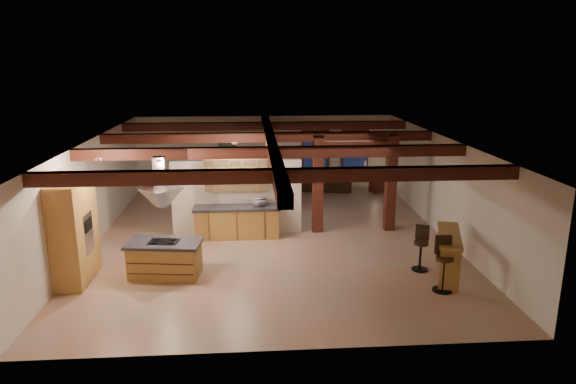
% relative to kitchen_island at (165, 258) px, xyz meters
% --- Properties ---
extents(ground, '(12.00, 12.00, 0.00)m').
position_rel_kitchen_island_xyz_m(ground, '(2.66, 2.49, -0.44)').
color(ground, tan).
rests_on(ground, ground).
extents(room_walls, '(12.00, 12.00, 12.00)m').
position_rel_kitchen_island_xyz_m(room_walls, '(2.66, 2.49, 1.35)').
color(room_walls, beige).
rests_on(room_walls, ground).
extents(ceiling_beams, '(10.00, 12.00, 0.28)m').
position_rel_kitchen_island_xyz_m(ceiling_beams, '(2.66, 2.49, 2.32)').
color(ceiling_beams, '#39160E').
rests_on(ceiling_beams, room_walls).
extents(timber_posts, '(2.50, 0.30, 2.90)m').
position_rel_kitchen_island_xyz_m(timber_posts, '(5.16, 2.99, 1.33)').
color(timber_posts, '#39160E').
rests_on(timber_posts, ground).
extents(partition_wall, '(3.80, 0.18, 2.20)m').
position_rel_kitchen_island_xyz_m(partition_wall, '(1.66, 2.99, 0.66)').
color(partition_wall, beige).
rests_on(partition_wall, ground).
extents(pantry_cabinet, '(0.67, 1.60, 2.40)m').
position_rel_kitchen_island_xyz_m(pantry_cabinet, '(-2.00, -0.11, 0.76)').
color(pantry_cabinet, '#AD8038').
rests_on(pantry_cabinet, ground).
extents(back_counter, '(2.50, 0.66, 0.94)m').
position_rel_kitchen_island_xyz_m(back_counter, '(1.66, 2.60, 0.04)').
color(back_counter, '#AD8038').
rests_on(back_counter, ground).
extents(upper_display_cabinet, '(1.80, 0.36, 0.95)m').
position_rel_kitchen_island_xyz_m(upper_display_cabinet, '(1.66, 2.80, 1.41)').
color(upper_display_cabinet, '#AD8038').
rests_on(upper_display_cabinet, partition_wall).
extents(range_hood, '(1.10, 1.10, 1.40)m').
position_rel_kitchen_island_xyz_m(range_hood, '(0.00, 0.00, 1.35)').
color(range_hood, silver).
rests_on(range_hood, room_walls).
extents(back_windows, '(2.70, 0.07, 1.70)m').
position_rel_kitchen_island_xyz_m(back_windows, '(5.46, 8.43, 1.06)').
color(back_windows, '#39160E').
rests_on(back_windows, room_walls).
extents(framed_art, '(0.65, 0.05, 0.85)m').
position_rel_kitchen_island_xyz_m(framed_art, '(1.16, 8.43, 1.26)').
color(framed_art, '#39160E').
rests_on(framed_art, room_walls).
extents(recessed_cans, '(3.16, 2.46, 0.03)m').
position_rel_kitchen_island_xyz_m(recessed_cans, '(0.13, 0.56, 2.43)').
color(recessed_cans, silver).
rests_on(recessed_cans, room_walls).
extents(kitchen_island, '(1.84, 1.13, 0.87)m').
position_rel_kitchen_island_xyz_m(kitchen_island, '(0.00, 0.00, 0.00)').
color(kitchen_island, '#AD8038').
rests_on(kitchen_island, ground).
extents(dining_table, '(1.83, 1.20, 0.60)m').
position_rel_kitchen_island_xyz_m(dining_table, '(2.51, 5.87, -0.14)').
color(dining_table, '#3F1E0F').
rests_on(dining_table, ground).
extents(sofa, '(2.23, 1.22, 0.62)m').
position_rel_kitchen_island_xyz_m(sofa, '(5.00, 7.94, -0.13)').
color(sofa, black).
rests_on(sofa, ground).
extents(microwave, '(0.42, 0.32, 0.21)m').
position_rel_kitchen_island_xyz_m(microwave, '(2.33, 2.60, 0.61)').
color(microwave, '#AFAFB4').
rests_on(microwave, back_counter).
extents(bar_counter, '(1.10, 2.05, 1.05)m').
position_rel_kitchen_island_xyz_m(bar_counter, '(6.75, -0.51, 0.27)').
color(bar_counter, '#AD8038').
rests_on(bar_counter, ground).
extents(side_table, '(0.57, 0.57, 0.55)m').
position_rel_kitchen_island_xyz_m(side_table, '(6.98, 7.52, -0.16)').
color(side_table, '#39160E').
rests_on(side_table, ground).
extents(table_lamp, '(0.29, 0.29, 0.34)m').
position_rel_kitchen_island_xyz_m(table_lamp, '(6.98, 7.52, 0.35)').
color(table_lamp, black).
rests_on(table_lamp, side_table).
extents(bar_stool_a, '(0.44, 0.44, 1.26)m').
position_rel_kitchen_island_xyz_m(bar_stool_a, '(6.34, -1.29, 0.20)').
color(bar_stool_a, black).
rests_on(bar_stool_a, ground).
extents(bar_stool_b, '(0.42, 0.43, 1.12)m').
position_rel_kitchen_island_xyz_m(bar_stool_b, '(6.23, -0.10, 0.13)').
color(bar_stool_b, black).
rests_on(bar_stool_b, ground).
extents(dining_chairs, '(2.31, 2.31, 1.21)m').
position_rel_kitchen_island_xyz_m(dining_chairs, '(2.51, 5.87, 0.18)').
color(dining_chairs, '#39160E').
rests_on(dining_chairs, ground).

